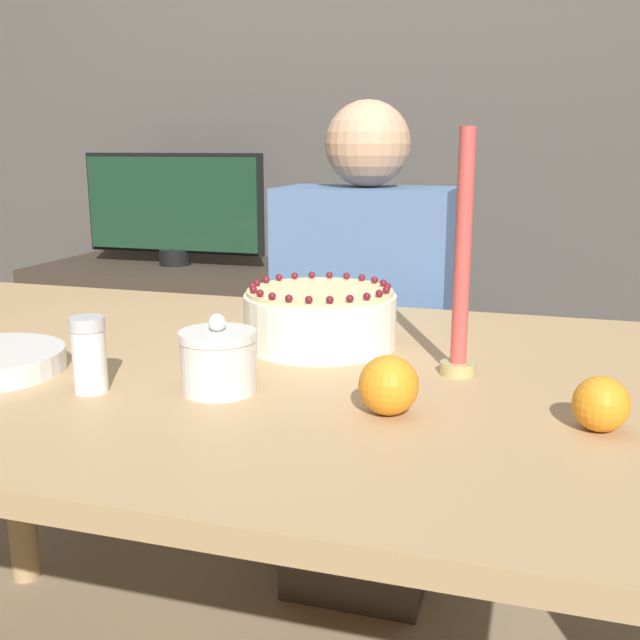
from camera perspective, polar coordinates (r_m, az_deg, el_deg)
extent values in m
cube|color=#4C4742|center=(2.48, 6.12, 18.00)|extent=(8.00, 0.05, 2.60)
cube|color=tan|center=(1.18, -7.60, -3.81)|extent=(1.63, 0.95, 0.03)
cylinder|color=tan|center=(2.03, -22.27, -8.74)|extent=(0.07, 0.07, 0.73)
cylinder|color=white|center=(1.25, 0.00, 0.00)|extent=(0.25, 0.25, 0.09)
cylinder|color=beige|center=(1.24, 0.00, 2.14)|extent=(0.24, 0.24, 0.01)
sphere|color=maroon|center=(1.21, 5.07, 2.30)|extent=(0.01, 0.01, 0.01)
sphere|color=maroon|center=(1.24, 5.17, 2.57)|extent=(0.01, 0.01, 0.01)
sphere|color=maroon|center=(1.27, 4.85, 2.83)|extent=(0.01, 0.01, 0.01)
sphere|color=maroon|center=(1.30, 4.18, 3.07)|extent=(0.01, 0.01, 0.01)
sphere|color=maroon|center=(1.32, 3.21, 3.25)|extent=(0.01, 0.01, 0.01)
sphere|color=maroon|center=(1.33, 2.03, 3.39)|extent=(0.01, 0.01, 0.01)
sphere|color=maroon|center=(1.34, 0.72, 3.46)|extent=(0.01, 0.01, 0.01)
sphere|color=maroon|center=(1.34, -0.63, 3.46)|extent=(0.01, 0.01, 0.01)
sphere|color=maroon|center=(1.34, -1.95, 3.39)|extent=(0.01, 0.01, 0.01)
sphere|color=maroon|center=(1.32, -3.14, 3.27)|extent=(0.01, 0.01, 0.01)
sphere|color=maroon|center=(1.30, -4.12, 3.08)|extent=(0.01, 0.01, 0.01)
sphere|color=maroon|center=(1.27, -4.82, 2.85)|extent=(0.01, 0.01, 0.01)
sphere|color=maroon|center=(1.24, -5.16, 2.59)|extent=(0.01, 0.01, 0.01)
sphere|color=maroon|center=(1.21, -5.09, 2.32)|extent=(0.01, 0.01, 0.01)
sphere|color=maroon|center=(1.18, -4.59, 2.05)|extent=(0.01, 0.01, 0.01)
sphere|color=maroon|center=(1.16, -3.66, 1.82)|extent=(0.01, 0.01, 0.01)
sphere|color=maroon|center=(1.14, -2.38, 1.65)|extent=(0.01, 0.01, 0.01)
sphere|color=maroon|center=(1.13, -0.86, 1.56)|extent=(0.01, 0.01, 0.01)
sphere|color=maroon|center=(1.13, 0.75, 1.56)|extent=(0.01, 0.01, 0.01)
sphere|color=maroon|center=(1.14, 2.29, 1.64)|extent=(0.01, 0.01, 0.01)
sphere|color=maroon|center=(1.15, 3.59, 1.81)|extent=(0.01, 0.01, 0.01)
sphere|color=maroon|center=(1.18, 4.54, 2.04)|extent=(0.01, 0.01, 0.01)
cylinder|color=silver|center=(1.02, -7.74, -3.46)|extent=(0.10, 0.10, 0.07)
cylinder|color=silver|center=(1.01, -7.82, -1.17)|extent=(0.11, 0.11, 0.01)
sphere|color=silver|center=(1.01, -7.85, -0.18)|extent=(0.02, 0.02, 0.02)
cylinder|color=white|center=(1.06, -17.15, -3.01)|extent=(0.05, 0.05, 0.09)
cylinder|color=silver|center=(1.05, -17.34, -0.26)|extent=(0.05, 0.05, 0.02)
cylinder|color=tan|center=(1.12, 10.45, -3.62)|extent=(0.05, 0.05, 0.02)
cylinder|color=#CC4C47|center=(1.08, 10.84, 5.38)|extent=(0.02, 0.02, 0.33)
sphere|color=orange|center=(0.94, 20.63, -6.01)|extent=(0.07, 0.07, 0.07)
sphere|color=orange|center=(0.93, 5.25, -4.97)|extent=(0.08, 0.08, 0.08)
cube|color=#473D33|center=(1.95, 3.28, -13.16)|extent=(0.34, 0.34, 0.45)
cube|color=#4C6B99|center=(1.79, 3.49, 1.30)|extent=(0.40, 0.24, 0.54)
sphere|color=tan|center=(1.75, 3.66, 13.26)|extent=(0.20, 0.20, 0.20)
cube|color=#382D23|center=(2.53, -10.62, -3.87)|extent=(0.85, 0.49, 0.71)
cylinder|color=black|center=(2.44, -11.00, 4.73)|extent=(0.10, 0.10, 0.05)
cube|color=black|center=(2.43, -11.09, 8.70)|extent=(0.60, 0.02, 0.31)
cube|color=#193823|center=(2.43, -11.17, 8.69)|extent=(0.58, 0.03, 0.29)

